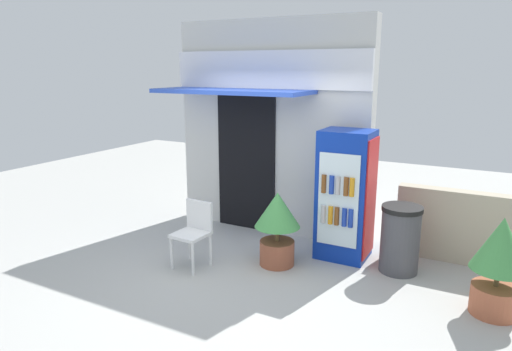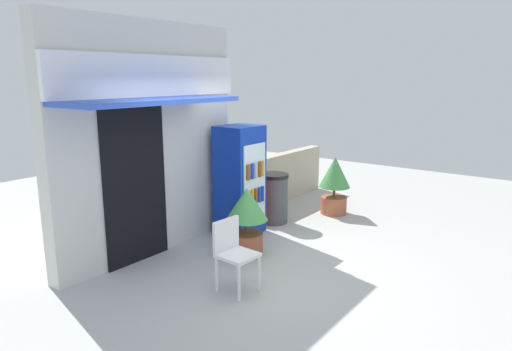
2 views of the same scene
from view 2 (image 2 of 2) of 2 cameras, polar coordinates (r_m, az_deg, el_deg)
The scene contains 8 objects.
ground at distance 6.04m, azimuth 0.16°, elevation -12.13°, with size 16.00×16.00×0.00m, color #B2B2AD.
storefront_building at distance 6.49m, azimuth -13.31°, elevation 4.67°, with size 3.11×1.12×3.24m.
drink_cooler at distance 7.27m, azimuth -1.96°, elevation -0.61°, with size 0.69×0.64×1.75m.
plastic_chair at distance 5.45m, azimuth -2.91°, elevation -9.22°, with size 0.43×0.44×0.85m.
potted_plant_near_shop at distance 6.42m, azimuth -1.16°, elevation -5.08°, with size 0.59×0.59×0.98m.
potted_plant_curbside at distance 8.48m, azimuth 9.79°, elevation -0.74°, with size 0.57×0.57×1.07m.
trash_bin at distance 7.90m, azimuth 2.25°, elevation -2.84°, with size 0.50×0.50×0.86m.
stone_boundary_wall at distance 9.24m, azimuth 3.07°, elevation -0.27°, with size 2.80×0.21×0.97m, color #B7AD93.
Camera 2 is at (-4.41, -3.29, 2.50)m, focal length 31.97 mm.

